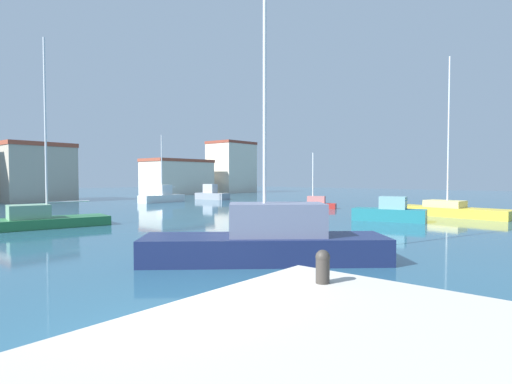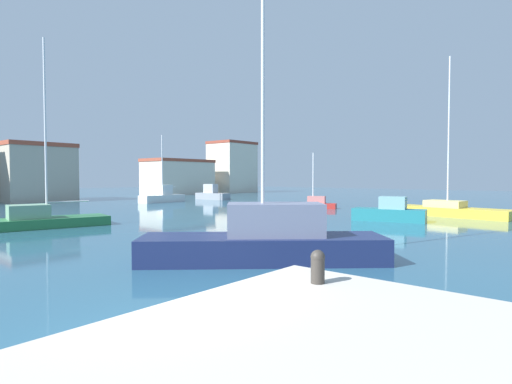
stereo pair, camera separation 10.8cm
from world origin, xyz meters
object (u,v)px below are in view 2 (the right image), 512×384
Objects in this scene: sailboat_green_behind_lamppost at (43,219)px; sailboat_yellow_near_pier at (447,210)px; sailboat_navy_far_right at (266,240)px; sailboat_white_mid_harbor at (163,196)px; motorboat_teal_center_channel at (390,212)px; mooring_bollard at (318,265)px; sailboat_red_inner_mooring at (314,204)px; motorboat_grey_distant_north at (212,194)px.

sailboat_yellow_near_pier is at bearing -34.86° from sailboat_green_behind_lamppost.
sailboat_white_mid_harbor is at bearing 58.95° from sailboat_navy_far_right.
motorboat_teal_center_channel is at bearing 6.95° from sailboat_navy_far_right.
mooring_bollard is at bearing -100.61° from sailboat_green_behind_lamppost.
sailboat_red_inner_mooring is at bearing 32.36° from mooring_bollard.
sailboat_navy_far_right is 1.11× the size of sailboat_yellow_near_pier.
sailboat_white_mid_harbor reaches higher than motorboat_grey_distant_north.
mooring_bollard is 0.12× the size of motorboat_teal_center_channel.
sailboat_navy_far_right is at bearing -151.60° from sailboat_red_inner_mooring.
sailboat_yellow_near_pier reaches higher than sailboat_white_mid_harbor.
sailboat_yellow_near_pier is (26.79, 5.16, -0.96)m from mooring_bollard.
motorboat_grey_distant_north is at bearing -1.21° from sailboat_white_mid_harbor.
sailboat_white_mid_harbor is 0.59× the size of sailboat_navy_far_right.
sailboat_white_mid_harbor is 24.06m from sailboat_green_behind_lamppost.
mooring_bollard is 0.07× the size of sailboat_white_mid_harbor.
sailboat_white_mid_harbor is 35.42m from sailboat_navy_far_right.
sailboat_green_behind_lamppost is at bearing 79.39° from mooring_bollard.
motorboat_teal_center_channel is at bearing 19.01° from mooring_bollard.
sailboat_red_inner_mooring is 11.62m from motorboat_teal_center_channel.
sailboat_red_inner_mooring is 18.99m from motorboat_grey_distant_north.
motorboat_teal_center_channel is (15.44, 1.88, -0.18)m from sailboat_navy_far_right.
sailboat_navy_far_right is at bearing -86.43° from sailboat_green_behind_lamppost.
sailboat_green_behind_lamppost is 0.82× the size of sailboat_navy_far_right.
sailboat_white_mid_harbor is at bearing 178.79° from motorboat_grey_distant_north.
sailboat_red_inner_mooring is at bearing -10.57° from sailboat_green_behind_lamppost.
mooring_bollard is 0.11× the size of sailboat_red_inner_mooring.
mooring_bollard is at bearing -131.25° from motorboat_grey_distant_north.
sailboat_green_behind_lamppost reaches higher than motorboat_grey_distant_north.
sailboat_navy_far_right is (-21.65, -11.71, 0.32)m from sailboat_red_inner_mooring.
sailboat_yellow_near_pier is 2.46× the size of motorboat_teal_center_channel.
motorboat_teal_center_channel is at bearing -110.53° from motorboat_grey_distant_north.
sailboat_white_mid_harbor is (23.21, 35.48, -0.76)m from mooring_bollard.
mooring_bollard is 0.12× the size of motorboat_grey_distant_north.
sailboat_white_mid_harbor is 1.50× the size of sailboat_red_inner_mooring.
sailboat_red_inner_mooring is 11.69m from sailboat_yellow_near_pier.
sailboat_green_behind_lamppost is 15.96m from sailboat_navy_far_right.
mooring_bollard is 0.04× the size of sailboat_navy_far_right.
sailboat_navy_far_right is (-18.27, -30.34, 0.10)m from sailboat_white_mid_harbor.
mooring_bollard is at bearing -123.19° from sailboat_white_mid_harbor.
sailboat_navy_far_right is at bearing -121.05° from sailboat_white_mid_harbor.
motorboat_grey_distant_north is (30.98, 35.32, -0.75)m from mooring_bollard.
sailboat_navy_far_right is 2.74× the size of motorboat_teal_center_channel.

